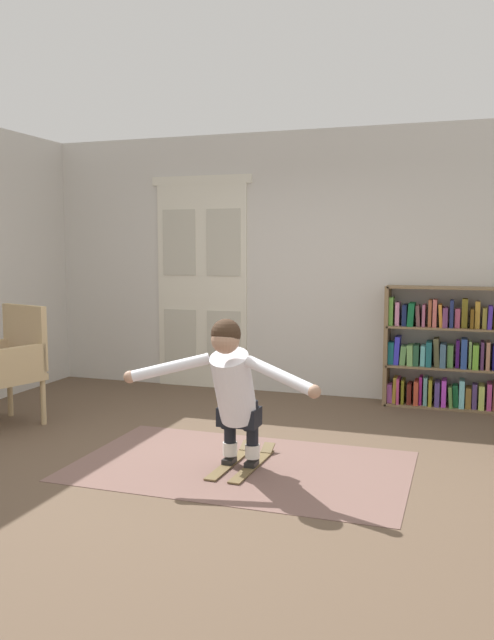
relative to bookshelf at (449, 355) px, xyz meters
name	(u,v)px	position (x,y,z in m)	size (l,w,h in m)	color
ground_plane	(211,463)	(-1.66, -2.39, -0.55)	(7.20, 7.20, 0.00)	brown
back_wall	(296,264)	(-1.66, 0.21, 0.90)	(6.00, 0.10, 2.90)	beige
double_door	(202,282)	(-2.78, 0.15, 0.68)	(1.22, 0.05, 2.45)	beige
rug	(241,466)	(-1.42, -2.38, -0.55)	(2.48, 1.52, 0.01)	brown
bookshelf	(449,355)	(0.00, 0.00, 0.00)	(1.36, 0.30, 1.24)	#7D6345
wicker_chair	(7,362)	(-3.85, -1.95, 0.03)	(0.75, 0.75, 1.10)	tan
skis_pair	(243,462)	(-1.42, -2.35, -0.53)	(0.30, 0.82, 0.07)	brown
person_skier	(233,384)	(-1.43, -2.54, 0.11)	(1.44, 0.62, 1.07)	white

